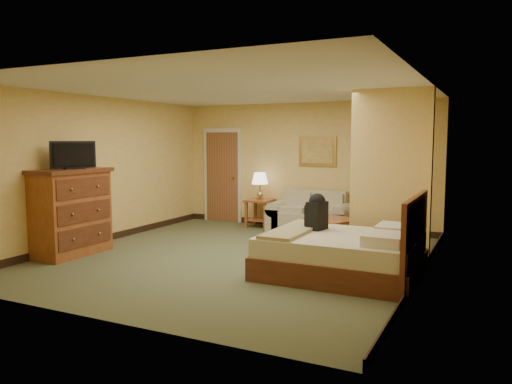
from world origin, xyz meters
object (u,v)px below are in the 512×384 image
Objects in this scene: dresser at (71,212)px; coffee_table at (332,226)px; loveseat at (310,219)px; bed at (346,254)px.

coffee_table is at bearing 35.38° from dresser.
coffee_table is at bearing -52.84° from loveseat.
coffee_table is 0.70× the size of dresser.
loveseat is at bearing 52.20° from dresser.
bed reaches higher than loveseat.
dresser reaches higher than loveseat.
coffee_table is 4.36m from dresser.
dresser is 4.36m from bed.
coffee_table is (0.79, -1.04, 0.07)m from loveseat.
dresser is at bearing -170.84° from bed.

